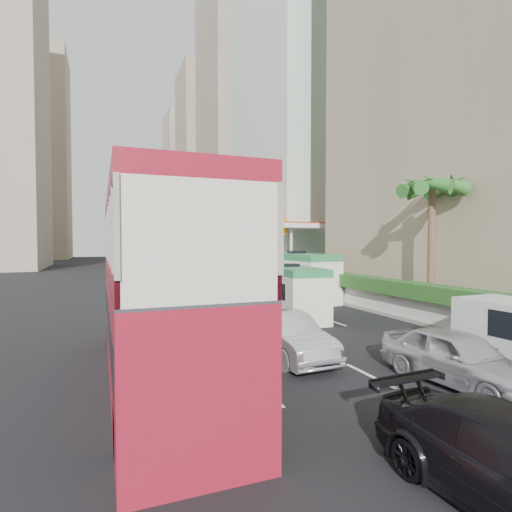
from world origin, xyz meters
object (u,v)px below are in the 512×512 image
double_decker_bus (156,287)px  palm_tree (431,250)px  car_silver_lane_b (457,384)px  car_silver_lane_a (286,358)px  van_asset (221,292)px  panel_van_far (248,275)px  shell_station (296,253)px  minibus_far (296,276)px  minibus_near (290,292)px

double_decker_bus → palm_tree: (13.80, 4.00, 0.85)m
car_silver_lane_b → double_decker_bus: bearing=150.5°
car_silver_lane_a → van_asset: (2.74, 17.03, 0.00)m
panel_van_far → palm_tree: 18.07m
car_silver_lane_b → shell_station: bearing=67.2°
car_silver_lane_b → panel_van_far: bearing=78.0°
double_decker_bus → panel_van_far: (10.56, 21.61, -1.63)m
car_silver_lane_b → panel_van_far: 25.23m
double_decker_bus → minibus_far: 16.14m
car_silver_lane_b → shell_station: 27.92m
minibus_far → panel_van_far: 9.44m
car_silver_lane_b → van_asset: 20.88m
palm_tree → shell_station: 19.14m
car_silver_lane_b → shell_station: (8.66, 26.40, 2.75)m
car_silver_lane_b → shell_station: shell_station is taller
double_decker_bus → car_silver_lane_b: 8.48m
shell_station → van_asset: bearing=-148.7°
double_decker_bus → minibus_far: bearing=49.2°
van_asset → minibus_far: minibus_far is taller
car_silver_lane_b → palm_tree: bearing=44.2°
car_silver_lane_a → minibus_near: (3.28, 6.42, 1.27)m
car_silver_lane_b → minibus_near: minibus_near is taller
double_decker_bus → car_silver_lane_a: bearing=6.0°
van_asset → panel_van_far: (3.66, 4.14, 0.90)m
minibus_near → panel_van_far: bearing=82.9°
double_decker_bus → panel_van_far: double_decker_bus is taller
van_asset → minibus_far: size_ratio=0.65×
minibus_far → van_asset: bearing=119.9°
van_asset → palm_tree: palm_tree is taller
minibus_far → shell_station: 12.18m
minibus_far → shell_station: bearing=58.6°
double_decker_bus → shell_station: (16.00, 23.00, 0.22)m
palm_tree → shell_station: bearing=83.4°
palm_tree → double_decker_bus: bearing=-163.8°
double_decker_bus → van_asset: size_ratio=2.47×
double_decker_bus → shell_station: shell_station is taller
minibus_near → minibus_far: minibus_far is taller
van_asset → minibus_near: minibus_near is taller
minibus_far → palm_tree: 9.01m
minibus_near → palm_tree: size_ratio=0.90×
double_decker_bus → minibus_near: bearing=42.7°
car_silver_lane_a → van_asset: size_ratio=1.00×
minibus_far → car_silver_lane_b: bearing=-106.1°
car_silver_lane_b → minibus_near: size_ratio=0.75×
van_asset → shell_station: shell_station is taller
car_silver_lane_a → car_silver_lane_b: car_silver_lane_b is taller
van_asset → minibus_near: bearing=-79.7°
minibus_near → minibus_far: (3.09, 5.32, 0.24)m
car_silver_lane_a → car_silver_lane_b: 4.99m
minibus_near → shell_station: (8.56, 16.14, 1.48)m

